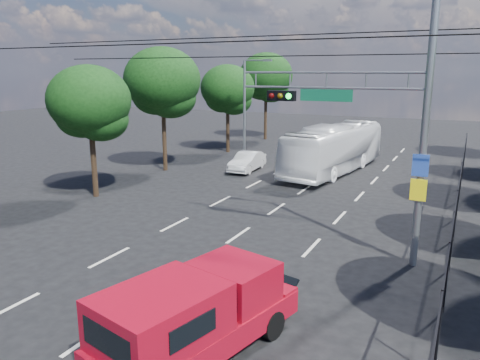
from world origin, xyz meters
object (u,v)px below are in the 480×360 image
Objects in this scene: navy_hatchback at (196,300)px; white_van at (247,162)px; signal_mast at (386,105)px; white_bus at (334,148)px; red_pickup at (197,313)px.

white_van is (-6.94, 17.60, -0.06)m from navy_hatchback.
signal_mast is 2.57× the size of white_van.
white_bus is 5.61m from white_van.
red_pickup is at bearing -70.87° from white_van.
navy_hatchback is at bearing -77.21° from white_bus.
navy_hatchback is at bearing -71.62° from white_van.
white_bus reaches higher than red_pickup.
signal_mast is 2.42× the size of navy_hatchback.
white_bus reaches higher than navy_hatchback.
red_pickup is 21.09m from white_bus.
white_van is at bearing -149.36° from white_bus.
signal_mast is at bearing 63.15° from navy_hatchback.
white_bus is (-1.85, 19.78, 0.84)m from navy_hatchback.
signal_mast is 8.53m from navy_hatchback.
red_pickup is at bearing -75.52° from white_bus.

